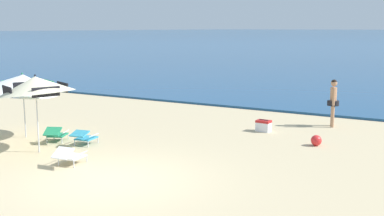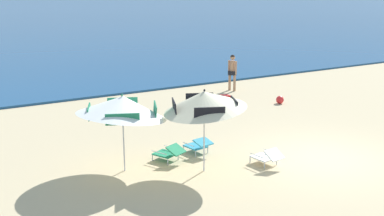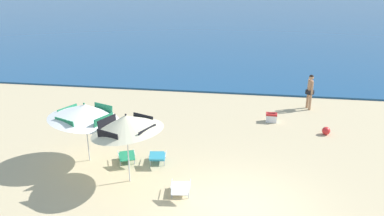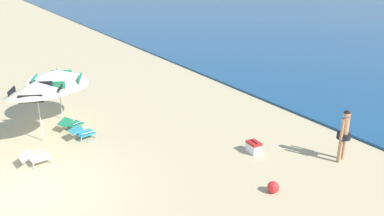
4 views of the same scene
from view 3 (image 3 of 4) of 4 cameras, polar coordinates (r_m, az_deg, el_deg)
name	(u,v)px [view 3 (image 3 of 4)]	position (r m, az deg, el deg)	size (l,w,h in m)	color
ground_plane	(239,210)	(10.60, 7.46, -15.63)	(800.00, 800.00, 0.00)	tan
beach_umbrella_striped_main	(126,123)	(11.10, -10.33, -2.40)	(2.50, 2.46, 2.38)	silver
beach_umbrella_striped_second	(85,112)	(12.82, -16.54, -0.62)	(2.86, 2.82, 2.27)	silver
lounge_chair_under_umbrella	(127,156)	(12.93, -10.24, -7.46)	(0.84, 1.02, 0.52)	#1E7F56
lounge_chair_beside_umbrella	(180,188)	(10.97, -1.83, -12.42)	(0.65, 0.95, 0.52)	white
lounge_chair_facing_sea	(157,156)	(12.75, -5.46, -7.59)	(0.66, 0.93, 0.49)	teal
person_standing_near_shore	(310,89)	(18.66, 18.11, 2.81)	(0.43, 0.51, 1.75)	tan
cooler_box	(271,117)	(16.74, 12.39, -1.47)	(0.51, 0.38, 0.43)	white
beach_ball	(326,131)	(16.02, 20.36, -3.39)	(0.33, 0.33, 0.33)	red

